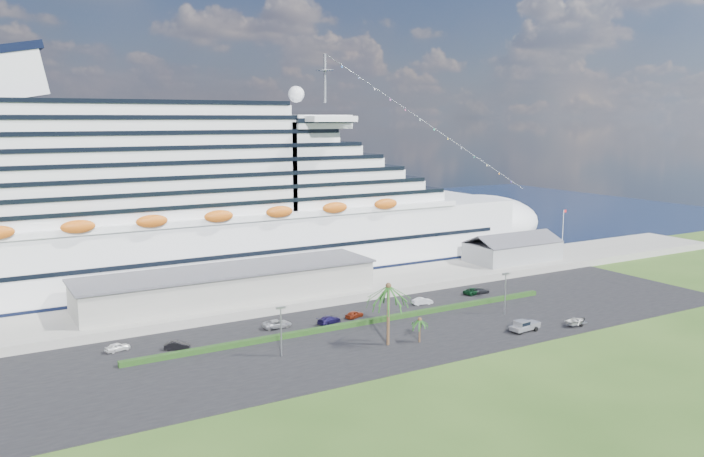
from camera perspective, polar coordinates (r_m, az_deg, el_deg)
ground at (r=121.07m, az=8.08°, el=-9.37°), size 420.00×420.00×0.00m
asphalt_lot at (r=129.43m, az=5.04°, el=-8.05°), size 140.00×38.00×0.12m
wharf at (r=152.89m, az=-1.24°, el=-4.99°), size 240.00×20.00×1.80m
water at (r=234.33m, az=-11.94°, el=-0.42°), size 420.00×160.00×0.02m
cruise_ship at (r=163.19m, az=-12.02°, el=1.37°), size 191.00×38.00×54.00m
terminal_building at (r=141.89m, az=-10.15°, el=-4.54°), size 61.00×15.00×6.30m
port_shed at (r=182.41m, az=13.21°, el=-1.78°), size 24.00×12.31×7.37m
flagpole at (r=194.44m, az=17.13°, el=-0.12°), size 1.08×0.16×12.00m
hedge at (r=129.09m, az=0.82°, el=-7.82°), size 88.00×1.10×0.90m
lamp_post_left at (r=112.05m, az=-5.92°, el=-7.99°), size 1.60×0.35×8.27m
lamp_post_right at (r=137.99m, az=12.63°, el=-4.87°), size 1.60×0.35×8.27m
palm_tall at (r=115.94m, az=3.04°, el=-5.38°), size 8.82×8.82×11.13m
palm_short at (r=119.26m, az=5.65°, el=-7.76°), size 3.53×3.53×4.56m
parked_car_0 at (r=121.58m, az=-18.91°, el=-9.30°), size 4.39×2.59×1.40m
parked_car_1 at (r=119.52m, az=-14.33°, el=-9.41°), size 4.45×3.02×1.39m
parked_car_2 at (r=128.07m, az=-6.25°, el=-7.88°), size 5.47×2.71×1.49m
parked_car_3 at (r=129.96m, az=-1.91°, el=-7.58°), size 5.43×3.44×1.46m
parked_car_4 at (r=133.43m, az=0.20°, el=-7.14°), size 4.38×2.87×1.39m
parked_car_5 at (r=143.33m, az=5.87°, el=-6.03°), size 4.52×2.19×1.43m
parked_car_6 at (r=153.15m, az=10.10°, el=-5.13°), size 5.32×2.94×1.41m
parked_car_7 at (r=153.87m, az=10.62°, el=-5.11°), size 4.34×1.82×1.25m
pickup_truck at (r=128.91m, az=14.15°, el=-7.81°), size 6.09×2.68×2.09m
boat_trailer at (r=134.90m, az=18.19°, el=-7.30°), size 5.28×3.41×1.52m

